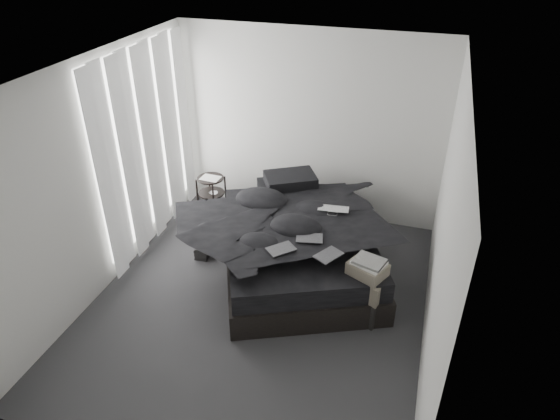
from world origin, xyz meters
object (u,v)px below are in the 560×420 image
(side_stand, at_px, (212,200))
(box_lower, at_px, (364,304))
(bed, at_px, (297,258))
(laptop, at_px, (333,206))

(side_stand, distance_m, box_lower, 2.70)
(bed, height_order, laptop, laptop)
(bed, xyz_separation_m, box_lower, (0.91, -0.59, -0.00))
(box_lower, bearing_deg, bed, 147.28)
(box_lower, bearing_deg, side_stand, 151.04)
(laptop, height_order, side_stand, laptop)
(laptop, bearing_deg, box_lower, -61.72)
(side_stand, bearing_deg, laptop, -15.33)
(laptop, xyz_separation_m, box_lower, (0.55, -0.81, -0.68))
(laptop, bearing_deg, bed, -154.50)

